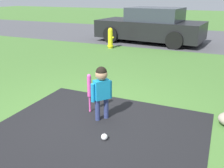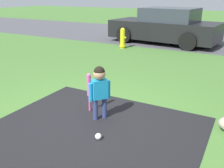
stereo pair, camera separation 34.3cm
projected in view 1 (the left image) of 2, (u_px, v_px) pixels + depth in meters
name	position (u px, v px, depth m)	size (l,w,h in m)	color
ground_plane	(86.00, 119.00, 4.04)	(60.00, 60.00, 0.00)	#477533
street_strip	(179.00, 37.00, 11.57)	(40.00, 6.00, 0.01)	#4C4C51
child	(102.00, 86.00, 3.84)	(0.25, 0.30, 0.88)	navy
baseball_bat	(89.00, 88.00, 4.13)	(0.07, 0.07, 0.68)	#E54CA5
sports_ball	(104.00, 137.00, 3.44)	(0.09, 0.09, 0.09)	white
fire_hydrant	(110.00, 38.00, 9.17)	(0.25, 0.22, 0.75)	yellow
parked_car	(151.00, 26.00, 10.22)	(4.42, 2.35, 1.39)	black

